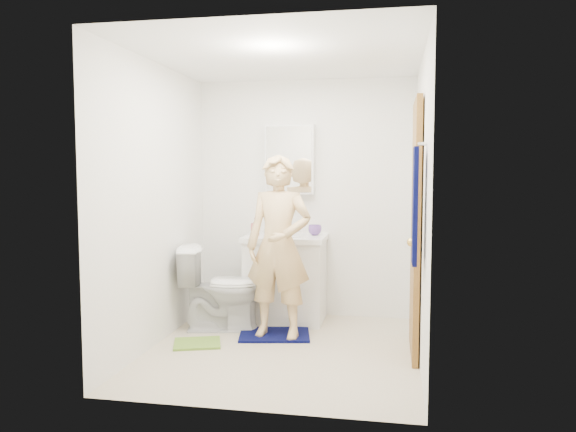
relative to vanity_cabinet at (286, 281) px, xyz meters
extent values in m
cube|color=beige|center=(0.15, -0.91, -0.41)|extent=(2.20, 2.40, 0.02)
cube|color=white|center=(0.15, -0.91, 2.01)|extent=(2.20, 2.40, 0.02)
cube|color=white|center=(0.15, 0.30, 0.80)|extent=(2.20, 0.02, 2.40)
cube|color=white|center=(0.15, -2.12, 0.80)|extent=(2.20, 0.02, 2.40)
cube|color=white|center=(-0.96, -0.91, 0.80)|extent=(0.02, 2.40, 2.40)
cube|color=white|center=(1.26, -0.91, 0.80)|extent=(0.02, 2.40, 2.40)
cube|color=white|center=(0.00, 0.00, 0.00)|extent=(0.75, 0.55, 0.80)
cube|color=white|center=(0.00, 0.00, 0.43)|extent=(0.79, 0.59, 0.05)
cylinder|color=white|center=(0.00, 0.00, 0.44)|extent=(0.40, 0.40, 0.03)
cylinder|color=silver|center=(0.00, 0.18, 0.51)|extent=(0.03, 0.03, 0.12)
cube|color=white|center=(0.00, 0.22, 1.20)|extent=(0.50, 0.12, 0.70)
cube|color=white|center=(0.00, 0.16, 1.20)|extent=(0.46, 0.01, 0.66)
cube|color=olive|center=(1.22, -0.76, 0.62)|extent=(0.05, 0.80, 2.05)
sphere|color=gold|center=(1.18, -1.08, 0.55)|extent=(0.07, 0.07, 0.07)
cube|color=#060A3D|center=(1.18, -1.48, 0.85)|extent=(0.03, 0.24, 0.80)
cylinder|color=silver|center=(1.22, -1.48, 1.27)|extent=(0.06, 0.02, 0.02)
imported|color=white|center=(-0.53, -0.41, 0.00)|extent=(0.85, 0.59, 0.79)
cube|color=#060A3D|center=(0.00, -0.54, -0.39)|extent=(0.70, 0.55, 0.02)
cube|color=olive|center=(-0.60, -0.90, -0.39)|extent=(0.48, 0.44, 0.02)
imported|color=#C35F5B|center=(-0.30, -0.03, 0.54)|extent=(0.09, 0.09, 0.18)
imported|color=#6B479D|center=(0.28, 0.08, 0.50)|extent=(0.16, 0.16, 0.10)
imported|color=#E2BB7F|center=(0.05, -0.59, 0.42)|extent=(0.62, 0.43, 1.60)
camera|label=1|loc=(1.03, -5.39, 1.10)|focal=35.00mm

